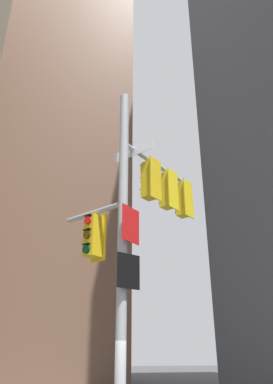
% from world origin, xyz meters
% --- Properties ---
extents(building_mid_block, '(12.10, 12.10, 45.04)m').
position_xyz_m(building_mid_block, '(-2.55, 24.62, 22.52)').
color(building_mid_block, brown).
rests_on(building_mid_block, ground).
extents(signal_pole_assembly, '(3.63, 2.49, 8.45)m').
position_xyz_m(signal_pole_assembly, '(0.51, 0.63, 5.20)').
color(signal_pole_assembly, '#9EA0A3').
rests_on(signal_pole_assembly, ground).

